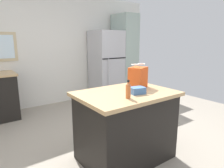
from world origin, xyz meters
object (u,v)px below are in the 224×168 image
(tall_cabinet, at_px, (125,56))
(shopping_bag, at_px, (138,77))
(refrigerator, at_px, (106,65))
(kitchen_island, at_px, (125,125))
(small_box, at_px, (137,90))
(bottle, at_px, (128,90))

(tall_cabinet, xyz_separation_m, shopping_bag, (-1.69, -2.36, -0.07))
(refrigerator, bearing_deg, kitchen_island, -119.05)
(kitchen_island, bearing_deg, refrigerator, 60.95)
(refrigerator, xyz_separation_m, tall_cabinet, (0.62, 0.00, 0.22))
(refrigerator, bearing_deg, tall_cabinet, 0.03)
(tall_cabinet, bearing_deg, kitchen_island, -128.85)
(small_box, bearing_deg, bottle, -158.29)
(small_box, xyz_separation_m, bottle, (-0.22, -0.09, 0.05))
(kitchen_island, distance_m, tall_cabinet, 3.23)
(tall_cabinet, height_order, small_box, tall_cabinet)
(refrigerator, relative_size, shopping_bag, 5.47)
(kitchen_island, relative_size, small_box, 6.90)
(refrigerator, bearing_deg, small_box, -116.64)
(kitchen_island, bearing_deg, bottle, -124.84)
(bottle, bearing_deg, small_box, 21.71)
(tall_cabinet, bearing_deg, small_box, -126.46)
(shopping_bag, bearing_deg, refrigerator, 65.50)
(kitchen_island, height_order, small_box, small_box)
(bottle, bearing_deg, kitchen_island, 55.16)
(kitchen_island, relative_size, tall_cabinet, 0.54)
(refrigerator, distance_m, small_box, 2.91)
(small_box, relative_size, bottle, 0.84)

